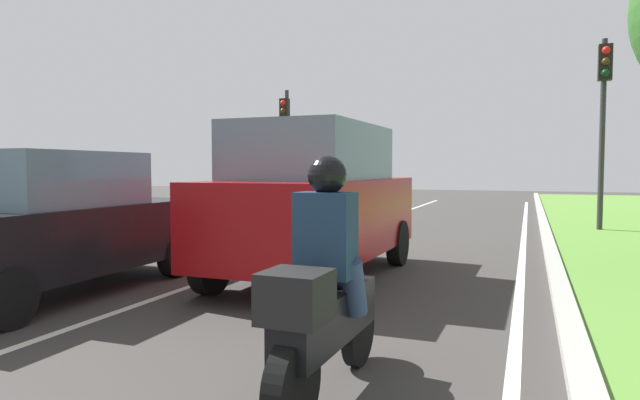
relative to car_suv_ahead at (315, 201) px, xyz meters
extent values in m
plane|color=#383533|center=(-0.72, 4.78, -1.17)|extent=(60.00, 60.00, 0.00)
cube|color=silver|center=(-1.42, 4.78, -1.16)|extent=(0.12, 32.00, 0.01)
cube|color=silver|center=(2.88, 4.78, -1.16)|extent=(0.12, 32.00, 0.01)
cube|color=#9E9B93|center=(3.38, 4.78, -1.11)|extent=(0.24, 48.00, 0.12)
cube|color=maroon|center=(0.00, 0.04, -0.24)|extent=(1.98, 4.53, 1.10)
cube|color=slate|center=(0.00, -0.11, 0.71)|extent=(1.75, 2.73, 0.80)
cylinder|color=black|center=(-0.84, 1.59, -0.79)|extent=(0.23, 0.76, 0.76)
cylinder|color=black|center=(0.90, 1.55, -0.79)|extent=(0.23, 0.76, 0.76)
cylinder|color=black|center=(-0.90, -1.47, -0.79)|extent=(0.23, 0.76, 0.76)
cylinder|color=black|center=(0.85, -1.51, -0.79)|extent=(0.23, 0.76, 0.76)
cube|color=black|center=(-2.81, -2.13, -0.43)|extent=(1.80, 4.32, 0.84)
cube|color=slate|center=(-2.81, -2.23, 0.34)|extent=(1.58, 2.11, 0.70)
cylinder|color=black|center=(-3.64, -0.67, -0.85)|extent=(0.23, 0.64, 0.64)
cylinder|color=black|center=(-2.02, -0.66, -0.85)|extent=(0.23, 0.64, 0.64)
cylinder|color=black|center=(-1.99, -3.58, -0.85)|extent=(0.23, 0.64, 0.64)
cube|color=black|center=(1.64, -3.99, -0.59)|extent=(0.32, 1.41, 0.36)
ellipsoid|color=black|center=(1.65, -3.64, -0.37)|extent=(0.29, 0.51, 0.24)
cube|color=black|center=(1.63, -4.54, -0.32)|extent=(0.41, 0.41, 0.32)
cylinder|color=black|center=(1.66, -3.29, -0.87)|extent=(0.12, 0.60, 0.60)
cylinder|color=black|center=(1.62, -4.59, -0.87)|extent=(0.16, 0.60, 0.60)
cube|color=#192D47|center=(1.64, -4.04, 0.01)|extent=(0.41, 0.27, 0.60)
sphere|color=black|center=(1.64, -4.01, 0.43)|extent=(0.28, 0.28, 0.28)
cylinder|color=navy|center=(1.47, -3.91, -0.37)|extent=(0.17, 0.30, 0.45)
cylinder|color=navy|center=(1.81, -3.92, -0.37)|extent=(0.17, 0.30, 0.45)
cylinder|color=#2D2D2D|center=(4.70, 8.24, 1.30)|extent=(0.14, 0.14, 4.93)
cube|color=black|center=(4.70, 8.04, 3.13)|extent=(0.32, 0.24, 0.90)
sphere|color=red|center=(4.70, 7.91, 3.41)|extent=(0.20, 0.20, 0.20)
sphere|color=#382B0C|center=(4.70, 7.91, 3.13)|extent=(0.20, 0.20, 0.20)
sphere|color=black|center=(4.70, 7.91, 2.85)|extent=(0.20, 0.20, 0.20)
cylinder|color=#2D2D2D|center=(-5.32, 10.88, 1.07)|extent=(0.14, 0.14, 4.47)
cube|color=black|center=(-5.32, 10.68, 2.53)|extent=(0.32, 0.24, 0.90)
sphere|color=red|center=(-5.32, 10.55, 2.81)|extent=(0.20, 0.20, 0.20)
sphere|color=#382B0C|center=(-5.32, 10.55, 2.53)|extent=(0.20, 0.20, 0.20)
sphere|color=black|center=(-5.32, 10.55, 2.25)|extent=(0.20, 0.20, 0.20)
camera|label=1|loc=(2.97, -7.66, 0.48)|focal=31.11mm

